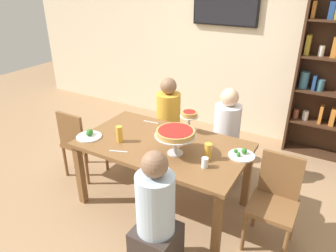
{
  "coord_description": "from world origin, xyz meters",
  "views": [
    {
      "loc": [
        1.41,
        -2.35,
        2.25
      ],
      "look_at": [
        0.0,
        0.1,
        0.89
      ],
      "focal_mm": 33.59,
      "sensor_mm": 36.0,
      "label": 1
    }
  ],
  "objects_px": {
    "chair_head_west": "(79,141)",
    "cutlery_fork_near": "(151,122)",
    "beer_glass_amber_tall": "(208,152)",
    "beer_glass_amber_short": "(119,134)",
    "water_glass_clear_near": "(205,163)",
    "cutlery_knife_near": "(118,151)",
    "chair_head_east": "(275,198)",
    "diner_far_left": "(168,128)",
    "salad_plate_near_diner": "(89,135)",
    "diner_near_right": "(156,225)",
    "television": "(225,6)",
    "dining_table": "(163,151)",
    "salad_plate_far_diner": "(242,155)",
    "diner_far_right": "(226,142)",
    "deep_dish_pizza_stand": "(175,134)",
    "personal_pizza_stand": "(189,117)"
  },
  "relations": [
    {
      "from": "diner_near_right",
      "to": "cutlery_knife_near",
      "type": "bearing_deg",
      "value": 57.93
    },
    {
      "from": "diner_far_right",
      "to": "beer_glass_amber_tall",
      "type": "bearing_deg",
      "value": 7.96
    },
    {
      "from": "diner_far_left",
      "to": "water_glass_clear_near",
      "type": "distance_m",
      "value": 1.37
    },
    {
      "from": "chair_head_east",
      "to": "cutlery_knife_near",
      "type": "height_order",
      "value": "chair_head_east"
    },
    {
      "from": "deep_dish_pizza_stand",
      "to": "beer_glass_amber_tall",
      "type": "relative_size",
      "value": 2.42
    },
    {
      "from": "dining_table",
      "to": "water_glass_clear_near",
      "type": "bearing_deg",
      "value": -19.4
    },
    {
      "from": "salad_plate_far_diner",
      "to": "water_glass_clear_near",
      "type": "relative_size",
      "value": 2.65
    },
    {
      "from": "chair_head_west",
      "to": "cutlery_fork_near",
      "type": "xyz_separation_m",
      "value": [
        0.75,
        0.4,
        0.26
      ]
    },
    {
      "from": "salad_plate_far_diner",
      "to": "water_glass_clear_near",
      "type": "bearing_deg",
      "value": -122.53
    },
    {
      "from": "diner_far_right",
      "to": "cutlery_fork_near",
      "type": "relative_size",
      "value": 6.39
    },
    {
      "from": "dining_table",
      "to": "cutlery_fork_near",
      "type": "relative_size",
      "value": 9.22
    },
    {
      "from": "water_glass_clear_near",
      "to": "salad_plate_near_diner",
      "type": "bearing_deg",
      "value": -176.77
    },
    {
      "from": "dining_table",
      "to": "salad_plate_far_diner",
      "type": "bearing_deg",
      "value": 11.63
    },
    {
      "from": "television",
      "to": "beer_glass_amber_short",
      "type": "height_order",
      "value": "television"
    },
    {
      "from": "dining_table",
      "to": "deep_dish_pizza_stand",
      "type": "bearing_deg",
      "value": -29.1
    },
    {
      "from": "diner_near_right",
      "to": "cutlery_knife_near",
      "type": "height_order",
      "value": "diner_near_right"
    },
    {
      "from": "salad_plate_far_diner",
      "to": "beer_glass_amber_tall",
      "type": "xyz_separation_m",
      "value": [
        -0.25,
        -0.21,
        0.06
      ]
    },
    {
      "from": "personal_pizza_stand",
      "to": "salad_plate_near_diner",
      "type": "height_order",
      "value": "personal_pizza_stand"
    },
    {
      "from": "dining_table",
      "to": "chair_head_west",
      "type": "distance_m",
      "value": 1.14
    },
    {
      "from": "water_glass_clear_near",
      "to": "cutlery_knife_near",
      "type": "xyz_separation_m",
      "value": [
        -0.82,
        -0.16,
        -0.04
      ]
    },
    {
      "from": "beer_glass_amber_tall",
      "to": "cutlery_fork_near",
      "type": "xyz_separation_m",
      "value": [
        -0.88,
        0.41,
        -0.08
      ]
    },
    {
      "from": "dining_table",
      "to": "diner_far_left",
      "type": "bearing_deg",
      "value": 116.22
    },
    {
      "from": "beer_glass_amber_tall",
      "to": "beer_glass_amber_short",
      "type": "height_order",
      "value": "beer_glass_amber_short"
    },
    {
      "from": "diner_far_right",
      "to": "salad_plate_near_diner",
      "type": "xyz_separation_m",
      "value": [
        -1.12,
        -1.04,
        0.27
      ]
    },
    {
      "from": "beer_glass_amber_tall",
      "to": "cutlery_knife_near",
      "type": "height_order",
      "value": "beer_glass_amber_tall"
    },
    {
      "from": "diner_far_left",
      "to": "salad_plate_near_diner",
      "type": "distance_m",
      "value": 1.13
    },
    {
      "from": "personal_pizza_stand",
      "to": "cutlery_fork_near",
      "type": "bearing_deg",
      "value": -178.78
    },
    {
      "from": "television",
      "to": "cutlery_fork_near",
      "type": "xyz_separation_m",
      "value": [
        -0.15,
        -1.75,
        -1.12
      ]
    },
    {
      "from": "dining_table",
      "to": "cutlery_fork_near",
      "type": "xyz_separation_m",
      "value": [
        -0.37,
        0.36,
        0.09
      ]
    },
    {
      "from": "diner_far_right",
      "to": "cutlery_fork_near",
      "type": "bearing_deg",
      "value": -61.2
    },
    {
      "from": "dining_table",
      "to": "chair_head_west",
      "type": "bearing_deg",
      "value": -177.68
    },
    {
      "from": "cutlery_knife_near",
      "to": "deep_dish_pizza_stand",
      "type": "bearing_deg",
      "value": 5.31
    },
    {
      "from": "beer_glass_amber_short",
      "to": "cutlery_fork_near",
      "type": "distance_m",
      "value": 0.55
    },
    {
      "from": "cutlery_knife_near",
      "to": "cutlery_fork_near",
      "type": "bearing_deg",
      "value": 76.12
    },
    {
      "from": "salad_plate_near_diner",
      "to": "cutlery_fork_near",
      "type": "relative_size",
      "value": 1.44
    },
    {
      "from": "dining_table",
      "to": "personal_pizza_stand",
      "type": "relative_size",
      "value": 7.19
    },
    {
      "from": "dining_table",
      "to": "deep_dish_pizza_stand",
      "type": "relative_size",
      "value": 4.33
    },
    {
      "from": "dining_table",
      "to": "salad_plate_far_diner",
      "type": "relative_size",
      "value": 6.8
    },
    {
      "from": "cutlery_knife_near",
      "to": "salad_plate_far_diner",
      "type": "bearing_deg",
      "value": 4.99
    },
    {
      "from": "beer_glass_amber_short",
      "to": "diner_far_right",
      "type": "bearing_deg",
      "value": 50.86
    },
    {
      "from": "salad_plate_near_diner",
      "to": "cutlery_knife_near",
      "type": "height_order",
      "value": "salad_plate_near_diner"
    },
    {
      "from": "salad_plate_far_diner",
      "to": "diner_near_right",
      "type": "bearing_deg",
      "value": -111.14
    },
    {
      "from": "water_glass_clear_near",
      "to": "cutlery_fork_near",
      "type": "distance_m",
      "value": 1.06
    },
    {
      "from": "water_glass_clear_near",
      "to": "dining_table",
      "type": "bearing_deg",
      "value": 160.6
    },
    {
      "from": "beer_glass_amber_short",
      "to": "salad_plate_near_diner",
      "type": "bearing_deg",
      "value": -167.57
    },
    {
      "from": "salad_plate_near_diner",
      "to": "salad_plate_far_diner",
      "type": "height_order",
      "value": "salad_plate_near_diner"
    },
    {
      "from": "dining_table",
      "to": "television",
      "type": "distance_m",
      "value": 2.44
    },
    {
      "from": "personal_pizza_stand",
      "to": "beer_glass_amber_tall",
      "type": "height_order",
      "value": "personal_pizza_stand"
    },
    {
      "from": "salad_plate_near_diner",
      "to": "diner_far_left",
      "type": "bearing_deg",
      "value": 71.34
    },
    {
      "from": "diner_far_right",
      "to": "beer_glass_amber_short",
      "type": "height_order",
      "value": "diner_far_right"
    }
  ]
}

